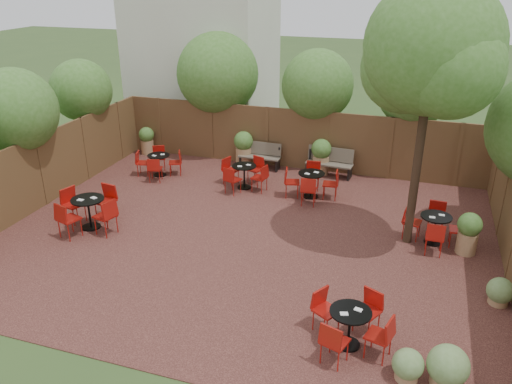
% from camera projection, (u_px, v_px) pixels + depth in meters
% --- Properties ---
extents(ground, '(80.00, 80.00, 0.00)m').
position_uv_depth(ground, '(246.00, 236.00, 12.85)').
color(ground, '#354F23').
rests_on(ground, ground).
extents(courtyard_paving, '(12.00, 10.00, 0.02)m').
position_uv_depth(courtyard_paving, '(246.00, 235.00, 12.85)').
color(courtyard_paving, '#381A17').
rests_on(courtyard_paving, ground).
extents(fence_back, '(12.00, 0.08, 2.00)m').
position_uv_depth(fence_back, '(296.00, 139.00, 16.80)').
color(fence_back, '#563320').
rests_on(fence_back, ground).
extents(fence_left, '(0.08, 10.00, 2.00)m').
position_uv_depth(fence_left, '(41.00, 171.00, 14.17)').
color(fence_left, '#563320').
rests_on(fence_left, ground).
extents(neighbour_building, '(5.00, 4.00, 8.00)m').
position_uv_depth(neighbour_building, '(203.00, 30.00, 19.50)').
color(neighbour_building, beige).
rests_on(neighbour_building, ground).
extents(overhang_foliage, '(15.76, 10.67, 2.79)m').
position_uv_depth(overhang_foliage, '(259.00, 98.00, 14.68)').
color(overhang_foliage, '#3A6821').
rests_on(overhang_foliage, ground).
extents(courtyard_tree, '(2.98, 2.91, 6.08)m').
position_uv_depth(courtyard_tree, '(431.00, 56.00, 10.77)').
color(courtyard_tree, black).
rests_on(courtyard_tree, courtyard_paving).
extents(park_bench_left, '(1.38, 0.44, 0.85)m').
position_uv_depth(park_bench_left, '(260.00, 155.00, 17.01)').
color(park_bench_left, brown).
rests_on(park_bench_left, courtyard_paving).
extents(park_bench_right, '(1.51, 0.59, 0.91)m').
position_uv_depth(park_bench_right, '(330.00, 162.00, 16.34)').
color(park_bench_right, brown).
rests_on(park_bench_right, courtyard_paving).
extents(bistro_tables, '(9.97, 7.72, 0.94)m').
position_uv_depth(bistro_tables, '(248.00, 206.00, 13.42)').
color(bistro_tables, black).
rests_on(bistro_tables, courtyard_paving).
extents(planters, '(11.10, 4.50, 1.17)m').
position_uv_depth(planters, '(282.00, 161.00, 16.05)').
color(planters, '#9B754D').
rests_on(planters, courtyard_paving).
extents(low_shrubs, '(2.13, 3.21, 0.72)m').
position_uv_depth(low_shrubs, '(454.00, 345.00, 8.64)').
color(low_shrubs, '#9B754D').
rests_on(low_shrubs, courtyard_paving).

